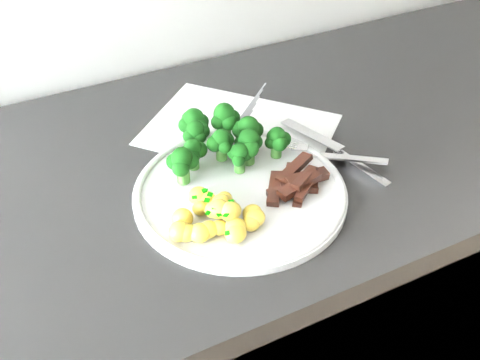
{
  "coord_description": "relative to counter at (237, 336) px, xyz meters",
  "views": [
    {
      "loc": [
        -0.46,
        1.01,
        1.47
      ],
      "look_at": [
        -0.17,
        1.57,
        0.96
      ],
      "focal_mm": 43.47,
      "sensor_mm": 36.0,
      "label": 1
    }
  ],
  "objects": [
    {
      "name": "recipe_paper",
      "position": [
        0.04,
        0.06,
        0.47
      ],
      "size": [
        0.36,
        0.36,
        0.0
      ],
      "color": "white",
      "rests_on": "counter"
    },
    {
      "name": "beef_strips",
      "position": [
        0.04,
        -0.12,
        0.49
      ],
      "size": [
        0.11,
        0.09,
        0.03
      ],
      "color": "black",
      "rests_on": "plate"
    },
    {
      "name": "knife",
      "position": [
        0.14,
        -0.09,
        0.47
      ],
      "size": [
        0.07,
        0.21,
        0.02
      ],
      "color": "silver",
      "rests_on": "plate"
    },
    {
      "name": "fork",
      "position": [
        0.12,
        -0.08,
        0.48
      ],
      "size": [
        0.14,
        0.13,
        0.02
      ],
      "color": "silver",
      "rests_on": "plate"
    },
    {
      "name": "plate",
      "position": [
        -0.04,
        -0.09,
        0.47
      ],
      "size": [
        0.31,
        0.31,
        0.02
      ],
      "color": "silver",
      "rests_on": "counter"
    },
    {
      "name": "potatoes",
      "position": [
        -0.1,
        -0.14,
        0.49
      ],
      "size": [
        0.13,
        0.12,
        0.04
      ],
      "color": "#E0D551",
      "rests_on": "plate"
    },
    {
      "name": "broccoli",
      "position": [
        -0.03,
        -0.01,
        0.51
      ],
      "size": [
        0.19,
        0.14,
        0.07
      ],
      "color": "#316022",
      "rests_on": "plate"
    },
    {
      "name": "counter",
      "position": [
        0.0,
        0.0,
        0.0
      ],
      "size": [
        2.48,
        0.62,
        0.93
      ],
      "color": "black",
      "rests_on": "ground"
    }
  ]
}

